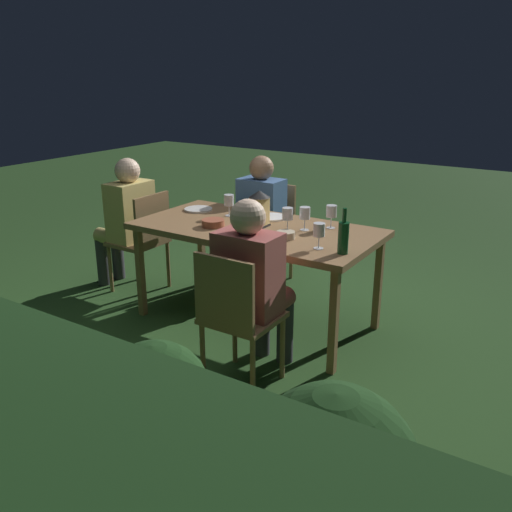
{
  "coord_description": "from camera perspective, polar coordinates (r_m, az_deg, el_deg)",
  "views": [
    {
      "loc": [
        -2.08,
        3.25,
        1.85
      ],
      "look_at": [
        0.0,
        0.0,
        0.53
      ],
      "focal_mm": 38.61,
      "sensor_mm": 36.0,
      "label": 1
    }
  ],
  "objects": [
    {
      "name": "potted_plant_corner",
      "position": [
        2.59,
        -10.32,
        -15.33
      ],
      "size": [
        0.51,
        0.51,
        0.72
      ],
      "color": "#9E5133",
      "rests_on": "ground"
    },
    {
      "name": "potted_plant_by_hedge",
      "position": [
        2.14,
        7.85,
        -21.78
      ],
      "size": [
        0.63,
        0.63,
        0.81
      ],
      "color": "brown",
      "rests_on": "ground"
    },
    {
      "name": "bowl_bread",
      "position": [
        3.77,
        -0.89,
        2.44
      ],
      "size": [
        0.16,
        0.16,
        0.05
      ],
      "color": "#BCAD8E",
      "rests_on": "dining_table"
    },
    {
      "name": "wine_glass_a",
      "position": [
        3.91,
        5.08,
        4.34
      ],
      "size": [
        0.08,
        0.08,
        0.17
      ],
      "color": "silver",
      "rests_on": "dining_table"
    },
    {
      "name": "person_in_rust",
      "position": [
        3.33,
        -0.21,
        -2.49
      ],
      "size": [
        0.38,
        0.47,
        1.15
      ],
      "color": "#9E4C47",
      "rests_on": "ground"
    },
    {
      "name": "person_in_mustard",
      "position": [
        4.87,
        -13.35,
        3.94
      ],
      "size": [
        0.48,
        0.38,
        1.15
      ],
      "color": "tan",
      "rests_on": "ground"
    },
    {
      "name": "green_bottle_on_table",
      "position": [
        3.44,
        9.04,
        1.99
      ],
      "size": [
        0.07,
        0.07,
        0.29
      ],
      "color": "#144723",
      "rests_on": "dining_table"
    },
    {
      "name": "plate_a",
      "position": [
        4.24,
        1.6,
        4.04
      ],
      "size": [
        0.24,
        0.24,
        0.01
      ],
      "primitive_type": "cylinder",
      "color": "white",
      "rests_on": "dining_table"
    },
    {
      "name": "bowl_olives",
      "position": [
        3.73,
        3.1,
        2.21
      ],
      "size": [
        0.13,
        0.13,
        0.05
      ],
      "color": "#BCAD8E",
      "rests_on": "dining_table"
    },
    {
      "name": "ground_plane",
      "position": [
        4.28,
        -0.0,
        -6.72
      ],
      "size": [
        16.0,
        16.0,
        0.0
      ],
      "primitive_type": "plane",
      "color": "#26471E"
    },
    {
      "name": "wine_glass_b",
      "position": [
        3.51,
        6.55,
        2.59
      ],
      "size": [
        0.08,
        0.08,
        0.17
      ],
      "color": "silver",
      "rests_on": "dining_table"
    },
    {
      "name": "plate_b",
      "position": [
        4.51,
        -6.0,
        4.84
      ],
      "size": [
        0.23,
        0.23,
        0.01
      ],
      "primitive_type": "cylinder",
      "color": "silver",
      "rests_on": "dining_table"
    },
    {
      "name": "lantern_centerpiece",
      "position": [
        3.99,
        0.36,
        5.15
      ],
      "size": [
        0.15,
        0.15,
        0.27
      ],
      "color": "black",
      "rests_on": "dining_table"
    },
    {
      "name": "wine_glass_c",
      "position": [
        3.88,
        3.29,
        4.27
      ],
      "size": [
        0.08,
        0.08,
        0.17
      ],
      "color": "silver",
      "rests_on": "dining_table"
    },
    {
      "name": "wine_glass_d",
      "position": [
        3.98,
        7.82,
        4.5
      ],
      "size": [
        0.08,
        0.08,
        0.17
      ],
      "color": "silver",
      "rests_on": "dining_table"
    },
    {
      "name": "chair_side_left_b",
      "position": [
        4.98,
        1.36,
        2.97
      ],
      "size": [
        0.42,
        0.4,
        0.87
      ],
      "color": "brown",
      "rests_on": "ground"
    },
    {
      "name": "chair_head_far",
      "position": [
        4.77,
        -11.57,
        1.88
      ],
      "size": [
        0.4,
        0.42,
        0.87
      ],
      "color": "brown",
      "rests_on": "ground"
    },
    {
      "name": "wine_glass_e",
      "position": [
        4.29,
        -2.82,
        5.69
      ],
      "size": [
        0.08,
        0.08,
        0.17
      ],
      "color": "silver",
      "rests_on": "dining_table"
    },
    {
      "name": "chair_side_right_a",
      "position": [
        3.24,
        -2.09,
        -6.05
      ],
      "size": [
        0.42,
        0.4,
        0.87
      ],
      "color": "brown",
      "rests_on": "ground"
    },
    {
      "name": "bowl_salad",
      "position": [
        4.03,
        -4.47,
        3.46
      ],
      "size": [
        0.17,
        0.17,
        0.05
      ],
      "color": "#9E5138",
      "rests_on": "dining_table"
    },
    {
      "name": "dining_table",
      "position": [
        4.03,
        -0.0,
        2.29
      ],
      "size": [
        1.77,
        0.9,
        0.76
      ],
      "color": "olive",
      "rests_on": "ground"
    },
    {
      "name": "person_in_blue",
      "position": [
        4.78,
        0.15,
        4.18
      ],
      "size": [
        0.38,
        0.47,
        1.15
      ],
      "color": "#426699",
      "rests_on": "ground"
    }
  ]
}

